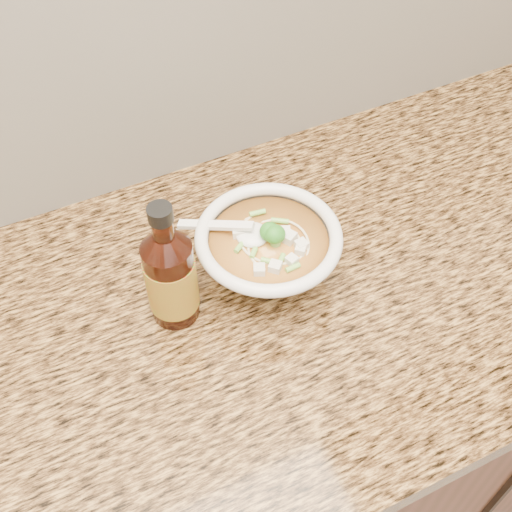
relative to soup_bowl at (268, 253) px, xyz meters
name	(u,v)px	position (x,y,z in m)	size (l,w,h in m)	color
cabinet	(177,469)	(-0.21, -0.03, -0.52)	(4.00, 0.65, 0.86)	#381D10
counter_slab	(146,349)	(-0.21, -0.03, -0.07)	(4.00, 0.68, 0.04)	#A97B3E
soup_bowl	(268,253)	(0.00, 0.00, 0.00)	(0.21, 0.21, 0.12)	white
hot_sauce_bottle	(171,277)	(-0.15, 0.00, 0.03)	(0.09, 0.09, 0.21)	#361007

